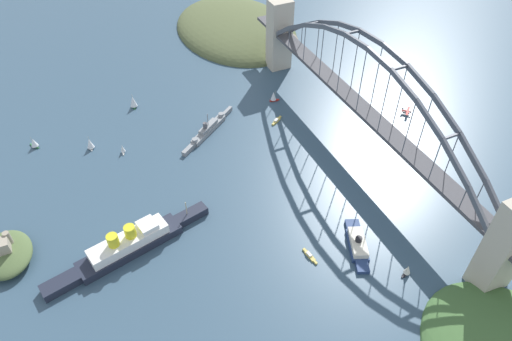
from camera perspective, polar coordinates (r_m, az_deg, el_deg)
name	(u,v)px	position (r m, az deg, el deg)	size (l,w,h in m)	color
ground_plane	(356,147)	(342.87, 12.16, 2.80)	(1400.00, 1400.00, 0.00)	#334C60
harbor_arch_bridge	(363,109)	(322.90, 13.02, 7.33)	(311.82, 18.66, 81.44)	#BCB29E
headland_east_shore	(238,30)	(490.53, -2.23, 16.82)	(155.94, 114.04, 31.01)	#515B38
ocean_liner	(129,245)	(276.50, -15.35, -8.76)	(30.93, 101.08, 18.78)	#1E2333
naval_cruiser	(208,129)	(349.05, -5.91, 5.06)	(40.42, 53.69, 16.32)	gray
harbor_ferry_steamer	(358,244)	(277.39, 12.37, -8.77)	(38.02, 21.99, 7.97)	navy
fort_island_mid_harbor	(6,254)	(298.64, -28.32, -9.00)	(35.96, 27.61, 16.34)	#4C6038
seaplane_taxiing_near_bridge	(407,112)	(384.24, 18.02, 6.86)	(9.51, 9.64, 5.06)	#B7B7B2
small_boat_0	(407,270)	(271.70, 18.11, -11.53)	(4.69, 6.75, 7.98)	black
small_boat_1	(276,121)	(359.17, 2.53, 6.15)	(8.41, 11.38, 2.41)	gold
small_boat_2	(34,143)	(369.03, -25.64, 3.11)	(8.37, 7.01, 8.79)	#2D6B3D
small_boat_3	(310,256)	(269.74, 6.62, -10.36)	(12.65, 3.33, 2.05)	gold
small_boat_4	(274,96)	(379.63, 2.17, 9.10)	(5.13, 8.18, 9.81)	#B2231E
small_boat_5	(133,101)	(384.43, -14.85, 8.20)	(9.98, 6.22, 11.55)	#2D6B3D
small_boat_6	(90,144)	(352.01, -19.73, 3.14)	(9.21, 5.51, 9.68)	silver
small_boat_7	(123,149)	(342.11, -16.07, 2.57)	(6.13, 4.05, 7.03)	silver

